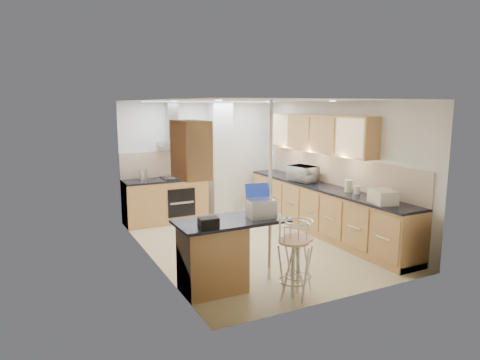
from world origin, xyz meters
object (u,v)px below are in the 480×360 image
bar_stool_end (298,256)px  bar_stool_near (293,260)px  microwave (303,174)px  bread_bin (383,197)px  laptop (261,208)px

bar_stool_end → bar_stool_near: bearing=162.2°
microwave → bar_stool_near: bearing=132.0°
bar_stool_near → microwave: bearing=70.4°
microwave → bar_stool_end: 3.19m
bar_stool_near → bread_bin: 2.10m
microwave → bar_stool_near: 3.37m
laptop → bar_stool_end: (0.30, -0.46, -0.57)m
bar_stool_near → bread_bin: bread_bin is taller
microwave → laptop: size_ratio=1.60×
bar_stool_near → bread_bin: bearing=31.4°
laptop → bread_bin: laptop is taller
bar_stool_end → bread_bin: bearing=-42.8°
laptop → bar_stool_end: 0.79m
microwave → bar_stool_near: microwave is taller
microwave → bar_stool_near: size_ratio=0.57×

